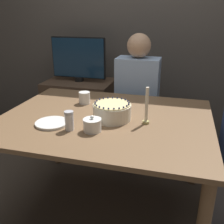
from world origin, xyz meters
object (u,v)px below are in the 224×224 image
at_px(person_man_blue_shirt, 137,109).
at_px(tv_monitor, 78,59).
at_px(sugar_bowl, 92,125).
at_px(candle, 146,109).
at_px(cake, 112,111).
at_px(sugar_shaker, 69,121).

bearing_deg(person_man_blue_shirt, tv_monitor, -23.63).
relative_size(person_man_blue_shirt, tv_monitor, 2.07).
xyz_separation_m(person_man_blue_shirt, tv_monitor, (-0.73, 0.32, 0.41)).
bearing_deg(sugar_bowl, candle, 34.08).
xyz_separation_m(cake, person_man_blue_shirt, (0.04, 0.80, -0.27)).
xyz_separation_m(sugar_bowl, tv_monitor, (-0.62, 1.33, 0.16)).
bearing_deg(candle, person_man_blue_shirt, 103.83).
xyz_separation_m(sugar_bowl, sugar_shaker, (-0.14, -0.02, 0.02)).
bearing_deg(person_man_blue_shirt, cake, 87.44).
height_order(cake, sugar_bowl, cake).
distance_m(candle, tv_monitor, 1.46).
bearing_deg(cake, candle, -2.88).
xyz_separation_m(sugar_shaker, tv_monitor, (-0.48, 1.35, 0.14)).
bearing_deg(sugar_bowl, cake, 72.84).
distance_m(cake, sugar_shaker, 0.32).
bearing_deg(sugar_bowl, tv_monitor, 115.16).
relative_size(candle, tv_monitor, 0.40).
relative_size(cake, person_man_blue_shirt, 0.20).
distance_m(sugar_bowl, tv_monitor, 1.48).
height_order(sugar_bowl, candle, candle).
bearing_deg(person_man_blue_shirt, sugar_bowl, 84.24).
bearing_deg(candle, sugar_bowl, -145.92).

